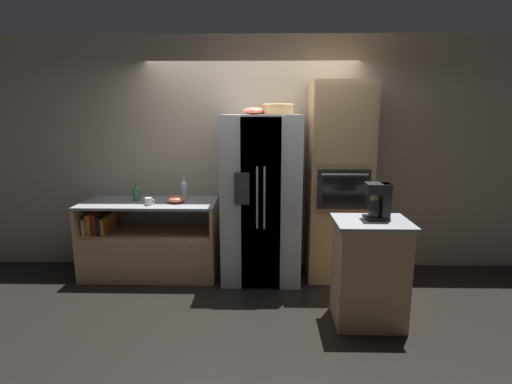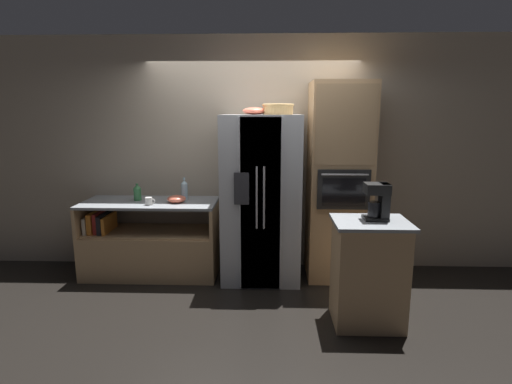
{
  "view_description": "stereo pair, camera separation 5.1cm",
  "coord_description": "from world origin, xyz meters",
  "px_view_note": "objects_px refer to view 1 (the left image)",
  "views": [
    {
      "loc": [
        0.15,
        -4.38,
        1.92
      ],
      "look_at": [
        0.06,
        -0.02,
        1.04
      ],
      "focal_mm": 28.0,
      "sensor_mm": 36.0,
      "label": 1
    },
    {
      "loc": [
        0.2,
        -4.38,
        1.92
      ],
      "look_at": [
        0.06,
        -0.02,
        1.04
      ],
      "focal_mm": 28.0,
      "sensor_mm": 36.0,
      "label": 2
    }
  ],
  "objects_px": {
    "bottle_short": "(184,190)",
    "mixing_bowl": "(176,199)",
    "wall_oven": "(338,182)",
    "coffee_maker": "(380,200)",
    "wicker_basket": "(278,109)",
    "fruit_bowl": "(254,111)",
    "bottle_tall": "(137,192)",
    "refrigerator": "(261,199)",
    "mug": "(149,201)"
  },
  "relations": [
    {
      "from": "bottle_short",
      "to": "mixing_bowl",
      "type": "height_order",
      "value": "bottle_short"
    },
    {
      "from": "wall_oven",
      "to": "coffee_maker",
      "type": "xyz_separation_m",
      "value": [
        0.18,
        -1.04,
        0.03
      ]
    },
    {
      "from": "wall_oven",
      "to": "coffee_maker",
      "type": "relative_size",
      "value": 6.86
    },
    {
      "from": "wicker_basket",
      "to": "fruit_bowl",
      "type": "distance_m",
      "value": 0.26
    },
    {
      "from": "bottle_tall",
      "to": "fruit_bowl",
      "type": "bearing_deg",
      "value": -6.71
    },
    {
      "from": "wall_oven",
      "to": "fruit_bowl",
      "type": "distance_m",
      "value": 1.25
    },
    {
      "from": "fruit_bowl",
      "to": "bottle_short",
      "type": "xyz_separation_m",
      "value": [
        -0.84,
        0.23,
        -0.92
      ]
    },
    {
      "from": "wicker_basket",
      "to": "mixing_bowl",
      "type": "distance_m",
      "value": 1.55
    },
    {
      "from": "wicker_basket",
      "to": "fruit_bowl",
      "type": "xyz_separation_m",
      "value": [
        -0.26,
        0.01,
        -0.02
      ]
    },
    {
      "from": "fruit_bowl",
      "to": "mixing_bowl",
      "type": "xyz_separation_m",
      "value": [
        -0.9,
        0.07,
        -1.0
      ]
    },
    {
      "from": "wall_oven",
      "to": "bottle_short",
      "type": "xyz_separation_m",
      "value": [
        -1.8,
        0.11,
        -0.12
      ]
    },
    {
      "from": "refrigerator",
      "to": "fruit_bowl",
      "type": "relative_size",
      "value": 7.28
    },
    {
      "from": "wicker_basket",
      "to": "bottle_tall",
      "type": "xyz_separation_m",
      "value": [
        -1.65,
        0.17,
        -0.96
      ]
    },
    {
      "from": "bottle_short",
      "to": "coffee_maker",
      "type": "xyz_separation_m",
      "value": [
        1.98,
        -1.15,
        0.14
      ]
    },
    {
      "from": "wall_oven",
      "to": "mixing_bowl",
      "type": "xyz_separation_m",
      "value": [
        -1.86,
        -0.05,
        -0.2
      ]
    },
    {
      "from": "wall_oven",
      "to": "fruit_bowl",
      "type": "bearing_deg",
      "value": -172.88
    },
    {
      "from": "refrigerator",
      "to": "bottle_short",
      "type": "height_order",
      "value": "refrigerator"
    },
    {
      "from": "wall_oven",
      "to": "mixing_bowl",
      "type": "bearing_deg",
      "value": -178.4
    },
    {
      "from": "wall_oven",
      "to": "mug",
      "type": "relative_size",
      "value": 20.49
    },
    {
      "from": "wall_oven",
      "to": "bottle_short",
      "type": "distance_m",
      "value": 1.81
    },
    {
      "from": "bottle_tall",
      "to": "mug",
      "type": "relative_size",
      "value": 1.84
    },
    {
      "from": "wicker_basket",
      "to": "coffee_maker",
      "type": "distance_m",
      "value": 1.5
    },
    {
      "from": "fruit_bowl",
      "to": "coffee_maker",
      "type": "relative_size",
      "value": 0.79
    },
    {
      "from": "bottle_short",
      "to": "mug",
      "type": "xyz_separation_m",
      "value": [
        -0.34,
        -0.3,
        -0.08
      ]
    },
    {
      "from": "bottle_short",
      "to": "mixing_bowl",
      "type": "relative_size",
      "value": 1.24
    },
    {
      "from": "refrigerator",
      "to": "wall_oven",
      "type": "xyz_separation_m",
      "value": [
        0.88,
        0.07,
        0.18
      ]
    },
    {
      "from": "refrigerator",
      "to": "bottle_short",
      "type": "distance_m",
      "value": 0.94
    },
    {
      "from": "fruit_bowl",
      "to": "mug",
      "type": "relative_size",
      "value": 2.37
    },
    {
      "from": "wall_oven",
      "to": "bottle_short",
      "type": "bearing_deg",
      "value": 176.5
    },
    {
      "from": "mug",
      "to": "bottle_tall",
      "type": "bearing_deg",
      "value": 131.71
    },
    {
      "from": "mug",
      "to": "mixing_bowl",
      "type": "relative_size",
      "value": 0.51
    },
    {
      "from": "bottle_short",
      "to": "coffee_maker",
      "type": "distance_m",
      "value": 2.3
    },
    {
      "from": "bottle_short",
      "to": "coffee_maker",
      "type": "bearing_deg",
      "value": -30.05
    },
    {
      "from": "refrigerator",
      "to": "bottle_tall",
      "type": "xyz_separation_m",
      "value": [
        -1.47,
        0.11,
        0.04
      ]
    },
    {
      "from": "wall_oven",
      "to": "mug",
      "type": "distance_m",
      "value": 2.16
    },
    {
      "from": "wicker_basket",
      "to": "bottle_short",
      "type": "xyz_separation_m",
      "value": [
        -1.1,
        0.24,
        -0.94
      ]
    },
    {
      "from": "fruit_bowl",
      "to": "wicker_basket",
      "type": "bearing_deg",
      "value": -2.44
    },
    {
      "from": "wall_oven",
      "to": "wicker_basket",
      "type": "height_order",
      "value": "wall_oven"
    },
    {
      "from": "wicker_basket",
      "to": "bottle_tall",
      "type": "relative_size",
      "value": 1.7
    },
    {
      "from": "bottle_short",
      "to": "mixing_bowl",
      "type": "bearing_deg",
      "value": -110.2
    },
    {
      "from": "coffee_maker",
      "to": "refrigerator",
      "type": "bearing_deg",
      "value": 137.69
    },
    {
      "from": "wicker_basket",
      "to": "fruit_bowl",
      "type": "bearing_deg",
      "value": 177.56
    },
    {
      "from": "refrigerator",
      "to": "fruit_bowl",
      "type": "bearing_deg",
      "value": -145.2
    },
    {
      "from": "refrigerator",
      "to": "bottle_tall",
      "type": "height_order",
      "value": "refrigerator"
    },
    {
      "from": "fruit_bowl",
      "to": "bottle_short",
      "type": "height_order",
      "value": "fruit_bowl"
    },
    {
      "from": "bottle_tall",
      "to": "coffee_maker",
      "type": "bearing_deg",
      "value": -23.14
    },
    {
      "from": "mixing_bowl",
      "to": "bottle_tall",
      "type": "bearing_deg",
      "value": 168.85
    },
    {
      "from": "refrigerator",
      "to": "mixing_bowl",
      "type": "bearing_deg",
      "value": 179.06
    },
    {
      "from": "mug",
      "to": "coffee_maker",
      "type": "bearing_deg",
      "value": -20.12
    },
    {
      "from": "mixing_bowl",
      "to": "wicker_basket",
      "type": "bearing_deg",
      "value": -3.88
    }
  ]
}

